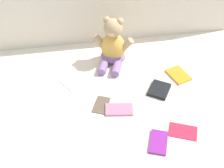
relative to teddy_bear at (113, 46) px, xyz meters
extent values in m
plane|color=silver|center=(-0.08, -0.19, -0.10)|extent=(3.20, 3.20, 0.00)
ellipsoid|color=#E5B24C|center=(0.00, 0.01, -0.01)|extent=(0.17, 0.15, 0.18)
ellipsoid|color=#8C6BA5|center=(0.00, 0.00, -0.07)|extent=(0.18, 0.16, 0.06)
sphere|color=tan|center=(0.00, 0.00, 0.12)|extent=(0.13, 0.13, 0.10)
ellipsoid|color=beige|center=(-0.01, -0.03, 0.11)|extent=(0.05, 0.04, 0.03)
sphere|color=tan|center=(-0.03, 0.03, 0.16)|extent=(0.05, 0.05, 0.04)
sphere|color=tan|center=(0.04, 0.00, 0.16)|extent=(0.05, 0.05, 0.04)
cylinder|color=tan|center=(-0.07, 0.03, 0.02)|extent=(0.09, 0.06, 0.10)
cylinder|color=tan|center=(0.07, -0.02, 0.02)|extent=(0.09, 0.06, 0.10)
cylinder|color=#8C6BA5|center=(-0.07, -0.07, -0.08)|extent=(0.08, 0.11, 0.05)
cylinder|color=#8C6BA5|center=(0.01, -0.10, -0.08)|extent=(0.08, 0.11, 0.05)
cube|color=white|center=(-0.25, -0.14, -0.10)|extent=(0.15, 0.16, 0.01)
cube|color=#BF6F92|center=(-0.03, -0.38, -0.10)|extent=(0.14, 0.09, 0.01)
cube|color=black|center=(0.20, -0.28, -0.10)|extent=(0.15, 0.15, 0.02)
cube|color=#87248F|center=(0.11, -0.60, -0.10)|extent=(0.12, 0.15, 0.01)
cube|color=#C1243F|center=(0.24, -0.56, -0.10)|extent=(0.15, 0.13, 0.01)
cube|color=brown|center=(-0.11, -0.34, -0.10)|extent=(0.11, 0.13, 0.01)
cube|color=orange|center=(0.34, -0.18, -0.10)|extent=(0.13, 0.15, 0.01)
camera|label=1|loc=(-0.23, -1.37, 1.04)|focal=49.35mm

